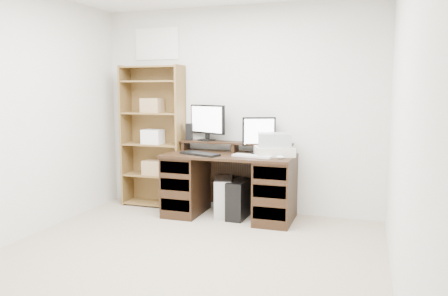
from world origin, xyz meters
The scene contains 14 objects.
room centered at (0.00, 0.00, 1.25)m, with size 3.54×4.04×2.54m.
desk centered at (0.00, 1.64, 0.39)m, with size 1.50×0.70×0.75m.
riser_shelf centered at (0.00, 1.85, 0.84)m, with size 1.40×0.22×0.12m.
monitor_wide centered at (-0.37, 1.89, 1.12)m, with size 0.52×0.26×0.44m.
monitor_small centered at (0.31, 1.82, 0.98)m, with size 0.38×0.21×0.43m.
speaker centered at (-0.60, 1.87, 0.97)m, with size 0.08×0.08×0.21m, color black.
keyboard_black centered at (-0.30, 1.47, 0.76)m, with size 0.49×0.16×0.03m, color black.
keyboard_white centered at (0.31, 1.52, 0.76)m, with size 0.46×0.14×0.02m, color silver.
mouse centered at (0.63, 1.49, 0.77)m, with size 0.09×0.06×0.04m, color white.
printer centered at (0.52, 1.68, 0.80)m, with size 0.43×0.32×0.11m, color beige.
basket centered at (0.52, 1.68, 0.93)m, with size 0.36×0.26×0.15m, color #90969A.
tower_silver centered at (-0.09, 1.69, 0.23)m, with size 0.20×0.45×0.45m, color #B2B6BA.
tower_black centered at (0.12, 1.64, 0.22)m, with size 0.20×0.45×0.45m.
bookshelf centered at (-1.09, 1.86, 0.92)m, with size 0.80×0.30×1.80m.
Camera 1 is at (1.52, -3.15, 1.49)m, focal length 35.00 mm.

